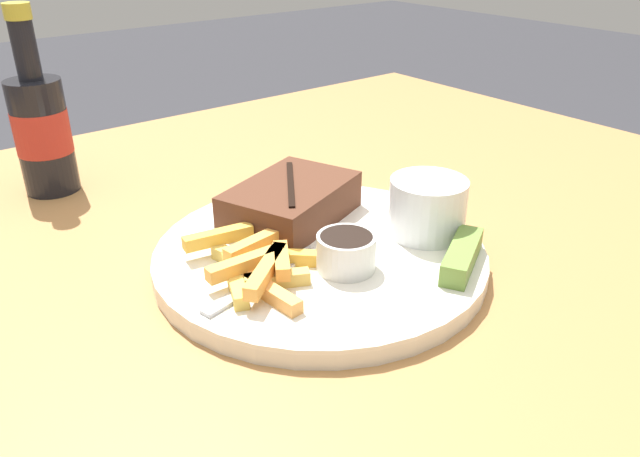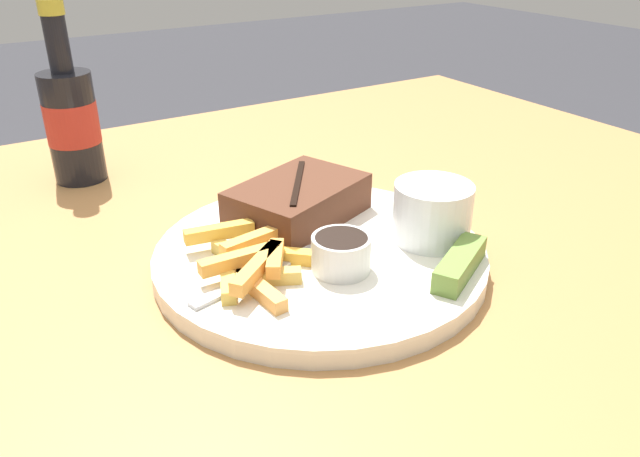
% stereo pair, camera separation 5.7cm
% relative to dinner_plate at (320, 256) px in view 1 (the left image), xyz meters
% --- Properties ---
extents(dining_table, '(1.23, 1.05, 0.76)m').
position_rel_dinner_plate_xyz_m(dining_table, '(0.00, 0.00, -0.09)').
color(dining_table, '#A87542').
rests_on(dining_table, ground_plane).
extents(dinner_plate, '(0.31, 0.31, 0.02)m').
position_rel_dinner_plate_xyz_m(dinner_plate, '(0.00, 0.00, 0.00)').
color(dinner_plate, silver).
rests_on(dinner_plate, dining_table).
extents(steak_portion, '(0.16, 0.13, 0.04)m').
position_rel_dinner_plate_xyz_m(steak_portion, '(0.02, 0.07, 0.03)').
color(steak_portion, '#512D1E').
rests_on(steak_portion, dinner_plate).
extents(fries_pile, '(0.12, 0.14, 0.02)m').
position_rel_dinner_plate_xyz_m(fries_pile, '(-0.07, -0.01, 0.02)').
color(fries_pile, '#F3A244').
rests_on(fries_pile, dinner_plate).
extents(coleslaw_cup, '(0.07, 0.07, 0.06)m').
position_rel_dinner_plate_xyz_m(coleslaw_cup, '(0.10, -0.04, 0.04)').
color(coleslaw_cup, white).
rests_on(coleslaw_cup, dinner_plate).
extents(dipping_sauce_cup, '(0.05, 0.05, 0.03)m').
position_rel_dinner_plate_xyz_m(dipping_sauce_cup, '(-0.01, -0.04, 0.03)').
color(dipping_sauce_cup, silver).
rests_on(dipping_sauce_cup, dinner_plate).
extents(pickle_spear, '(0.08, 0.06, 0.02)m').
position_rel_dinner_plate_xyz_m(pickle_spear, '(0.08, -0.10, 0.02)').
color(pickle_spear, olive).
rests_on(pickle_spear, dinner_plate).
extents(fork_utensil, '(0.13, 0.04, 0.00)m').
position_rel_dinner_plate_xyz_m(fork_utensil, '(-0.08, -0.02, 0.01)').
color(fork_utensil, '#B7B7BC').
rests_on(fork_utensil, dinner_plate).
extents(beer_bottle, '(0.06, 0.06, 0.21)m').
position_rel_dinner_plate_xyz_m(beer_bottle, '(-0.14, 0.34, 0.07)').
color(beer_bottle, black).
rests_on(beer_bottle, dining_table).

